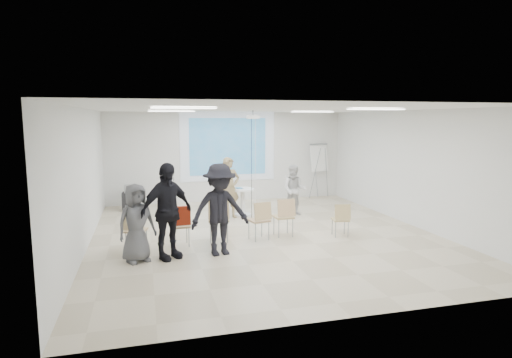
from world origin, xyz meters
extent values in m
cube|color=beige|center=(0.00, 0.00, -0.05)|extent=(8.00, 9.00, 0.10)
cube|color=white|center=(0.00, 0.00, 3.05)|extent=(8.00, 9.00, 0.10)
cube|color=silver|center=(0.00, 4.55, 1.50)|extent=(8.00, 0.10, 3.00)
cube|color=silver|center=(-4.05, 0.00, 1.50)|extent=(0.10, 9.00, 3.00)
cube|color=silver|center=(4.05, 0.00, 1.50)|extent=(0.10, 9.00, 3.00)
cube|color=silver|center=(0.00, 4.49, 1.85)|extent=(3.20, 0.01, 2.30)
cube|color=teal|center=(0.00, 4.47, 1.85)|extent=(2.60, 0.01, 1.90)
cylinder|color=white|center=(-0.04, 2.13, 0.03)|extent=(0.61, 0.61, 0.06)
cylinder|color=white|center=(-0.04, 2.13, 0.39)|extent=(0.17, 0.17, 0.72)
cylinder|color=white|center=(-0.04, 2.13, 0.77)|extent=(0.83, 0.83, 0.04)
cube|color=white|center=(0.02, 2.11, 0.80)|extent=(0.27, 0.24, 0.01)
cube|color=#3E87BC|center=(-0.15, 2.16, 0.81)|extent=(0.21, 0.26, 0.02)
imported|color=#9D8A60|center=(-0.46, 1.96, 0.97)|extent=(0.82, 0.66, 1.94)
imported|color=silver|center=(1.44, 1.88, 0.81)|extent=(0.97, 0.89, 1.62)
cube|color=white|center=(-0.28, 2.21, 1.28)|extent=(0.08, 0.13, 0.04)
cube|color=silver|center=(1.26, 2.13, 1.09)|extent=(0.09, 0.13, 0.04)
cube|color=tan|center=(-2.96, -0.50, 0.44)|extent=(0.52, 0.52, 0.04)
cube|color=tan|center=(-3.02, -0.68, 0.68)|extent=(0.42, 0.20, 0.39)
cylinder|color=gray|center=(-3.17, -0.60, 0.22)|extent=(0.03, 0.03, 0.43)
cylinder|color=gray|center=(-2.86, -0.70, 0.22)|extent=(0.03, 0.03, 0.43)
cylinder|color=gray|center=(-3.07, -0.29, 0.22)|extent=(0.03, 0.03, 0.43)
cylinder|color=gray|center=(-2.76, -0.39, 0.22)|extent=(0.03, 0.03, 0.43)
cube|color=tan|center=(-2.04, -0.38, 0.44)|extent=(0.43, 0.43, 0.04)
cube|color=tan|center=(-2.03, -0.58, 0.69)|extent=(0.42, 0.10, 0.40)
cylinder|color=#93959B|center=(-2.20, -0.55, 0.22)|extent=(0.02, 0.02, 0.43)
cylinder|color=#92969A|center=(-1.86, -0.54, 0.22)|extent=(0.02, 0.02, 0.43)
cylinder|color=#93969C|center=(-2.21, -0.22, 0.22)|extent=(0.02, 0.02, 0.43)
cylinder|color=#96999E|center=(-1.88, -0.20, 0.22)|extent=(0.02, 0.02, 0.43)
cube|color=tan|center=(-1.15, -0.22, 0.50)|extent=(0.53, 0.53, 0.04)
cube|color=tan|center=(-1.18, -0.44, 0.78)|extent=(0.48, 0.17, 0.45)
cylinder|color=#96989E|center=(-1.36, -0.38, 0.25)|extent=(0.03, 0.03, 0.49)
cylinder|color=gray|center=(-0.99, -0.43, 0.25)|extent=(0.03, 0.03, 0.49)
cylinder|color=gray|center=(-1.31, 0.00, 0.25)|extent=(0.03, 0.03, 0.49)
cylinder|color=#94969C|center=(-0.93, -0.06, 0.25)|extent=(0.03, 0.03, 0.49)
cube|color=tan|center=(-0.24, -0.35, 0.45)|extent=(0.50, 0.50, 0.04)
cube|color=tan|center=(-0.19, -0.55, 0.70)|extent=(0.43, 0.18, 0.40)
cylinder|color=gray|center=(-0.37, -0.55, 0.22)|extent=(0.03, 0.03, 0.44)
cylinder|color=gray|center=(-0.03, -0.48, 0.22)|extent=(0.03, 0.03, 0.44)
cylinder|color=#94989C|center=(-0.44, -0.22, 0.22)|extent=(0.03, 0.03, 0.44)
cylinder|color=#919499|center=(-0.11, -0.15, 0.22)|extent=(0.03, 0.03, 0.44)
cube|color=tan|center=(0.41, -0.19, 0.46)|extent=(0.45, 0.45, 0.04)
cube|color=tan|center=(0.42, -0.40, 0.72)|extent=(0.43, 0.10, 0.41)
cylinder|color=#93959B|center=(0.24, -0.37, 0.23)|extent=(0.02, 0.02, 0.45)
cylinder|color=gray|center=(0.59, -0.36, 0.23)|extent=(0.02, 0.02, 0.45)
cylinder|color=#94979C|center=(0.23, -0.02, 0.23)|extent=(0.02, 0.02, 0.45)
cylinder|color=#96979E|center=(0.58, -0.01, 0.23)|extent=(0.02, 0.02, 0.45)
cube|color=tan|center=(1.71, -0.56, 0.40)|extent=(0.43, 0.43, 0.04)
cube|color=tan|center=(1.68, -0.74, 0.62)|extent=(0.38, 0.14, 0.36)
cylinder|color=gray|center=(1.54, -0.68, 0.20)|extent=(0.02, 0.02, 0.39)
cylinder|color=#92959A|center=(1.84, -0.74, 0.20)|extent=(0.02, 0.02, 0.39)
cylinder|color=gray|center=(1.59, -0.39, 0.20)|extent=(0.02, 0.02, 0.39)
cylinder|color=gray|center=(1.89, -0.44, 0.20)|extent=(0.02, 0.02, 0.39)
cube|color=maroon|center=(-2.04, -0.60, 0.72)|extent=(0.43, 0.12, 0.40)
imported|color=black|center=(-1.15, -0.20, 0.54)|extent=(0.40, 0.32, 0.03)
imported|color=black|center=(-2.35, -1.21, 1.11)|extent=(1.50, 1.31, 2.21)
imported|color=black|center=(-1.29, -1.22, 1.07)|extent=(1.49, 0.97, 2.13)
imported|color=#595A5F|center=(-2.94, -1.24, 0.86)|extent=(1.00, 0.86, 1.73)
cylinder|color=gray|center=(2.97, 4.06, 0.90)|extent=(0.37, 0.14, 1.76)
cylinder|color=gray|center=(3.46, 4.17, 0.90)|extent=(0.29, 0.28, 1.76)
cylinder|color=#95989D|center=(3.15, 4.43, 0.90)|extent=(0.11, 0.39, 1.76)
cube|color=white|center=(3.19, 4.23, 1.44)|extent=(0.72, 0.35, 0.99)
cube|color=#92959A|center=(3.18, 4.27, 1.89)|extent=(0.71, 0.22, 0.07)
cube|color=black|center=(-3.17, 3.75, 0.29)|extent=(0.54, 0.44, 0.52)
cube|color=#95979D|center=(-3.17, 3.75, 0.67)|extent=(0.38, 0.33, 0.23)
cylinder|color=black|center=(-3.39, 3.61, 0.03)|extent=(0.07, 0.07, 0.06)
cylinder|color=black|center=(-2.97, 3.58, 0.03)|extent=(0.07, 0.07, 0.06)
cylinder|color=black|center=(-3.37, 3.92, 0.03)|extent=(0.07, 0.07, 0.06)
cylinder|color=black|center=(-2.95, 3.90, 0.03)|extent=(0.07, 0.07, 0.06)
cube|color=white|center=(0.10, 1.50, 2.82)|extent=(0.30, 0.25, 0.10)
cylinder|color=gray|center=(0.10, 1.50, 2.93)|extent=(0.04, 0.04, 0.14)
cylinder|color=black|center=(0.04, 1.42, 1.39)|extent=(0.01, 0.01, 2.77)
cylinder|color=white|center=(0.14, 1.40, 1.39)|extent=(0.01, 0.01, 2.77)
cube|color=white|center=(-2.00, 2.00, 2.97)|extent=(1.20, 0.30, 0.02)
cube|color=white|center=(2.00, 2.00, 2.97)|extent=(1.20, 0.30, 0.02)
cube|color=white|center=(-2.00, -1.50, 2.97)|extent=(1.20, 0.30, 0.02)
cube|color=white|center=(2.00, -1.50, 2.97)|extent=(1.20, 0.30, 0.02)
camera|label=1|loc=(-2.75, -9.64, 2.77)|focal=30.00mm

